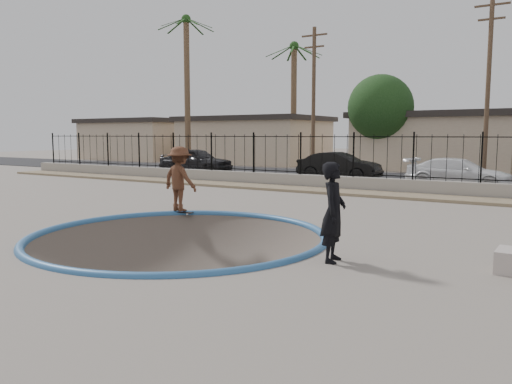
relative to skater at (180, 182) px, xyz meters
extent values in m
cube|color=slate|center=(2.17, 10.40, -2.07)|extent=(120.00, 120.00, 2.20)
torus|color=#2D5F95|center=(2.17, -2.60, -0.97)|extent=(7.04, 7.04, 0.20)
cube|color=#9D8867|center=(2.17, 7.60, -0.92)|extent=(42.00, 1.60, 0.11)
cube|color=gray|center=(2.17, 8.70, -0.67)|extent=(42.00, 0.45, 0.60)
cube|color=black|center=(2.17, 8.70, -0.25)|extent=(40.00, 0.04, 0.03)
cube|color=black|center=(2.17, 8.70, 1.33)|extent=(40.00, 0.04, 0.04)
cube|color=black|center=(2.17, 15.40, -0.95)|extent=(90.00, 8.00, 0.04)
cube|color=tan|center=(-25.83, 24.90, 0.78)|extent=(10.00, 8.00, 3.50)
cube|color=#2C2723|center=(-25.83, 24.90, 2.73)|extent=(10.60, 8.60, 0.40)
cube|color=tan|center=(-12.83, 24.90, 0.78)|extent=(11.00, 8.00, 3.50)
cube|color=#2C2723|center=(-12.83, 24.90, 2.73)|extent=(11.60, 8.60, 0.40)
cube|color=tan|center=(2.17, 24.90, 0.78)|extent=(10.00, 8.00, 3.50)
cube|color=#2C2723|center=(2.17, 24.90, 2.73)|extent=(10.60, 8.60, 0.40)
cylinder|color=brown|center=(-14.83, 18.40, 4.53)|extent=(0.44, 0.44, 11.00)
sphere|color=#204819|center=(-14.83, 18.40, 9.98)|extent=(0.70, 0.70, 0.70)
cylinder|color=brown|center=(-7.83, 22.40, 3.53)|extent=(0.44, 0.44, 9.00)
sphere|color=#204819|center=(-7.83, 22.40, 7.98)|extent=(0.70, 0.70, 0.70)
cylinder|color=#473323|center=(-3.83, 17.40, 3.53)|extent=(0.24, 0.24, 9.00)
cube|color=#473323|center=(-3.83, 17.40, 7.53)|extent=(1.70, 0.10, 0.10)
cube|color=#473323|center=(-3.83, 17.40, 6.83)|extent=(1.30, 0.10, 0.10)
cylinder|color=#473323|center=(6.17, 17.40, 3.78)|extent=(0.24, 0.24, 9.50)
cube|color=#473323|center=(6.17, 17.40, 8.03)|extent=(1.70, 0.10, 0.10)
cube|color=#473323|center=(6.17, 17.40, 7.33)|extent=(1.30, 0.10, 0.10)
cylinder|color=#473323|center=(-0.83, 21.40, 0.53)|extent=(0.34, 0.34, 3.00)
sphere|color=#143311|center=(-0.83, 21.40, 3.23)|extent=(4.32, 4.32, 4.32)
imported|color=brown|center=(0.00, 0.00, 0.00)|extent=(1.33, 0.87, 1.94)
cube|color=black|center=(0.00, 0.00, -0.91)|extent=(0.83, 0.35, 0.02)
cylinder|color=silver|center=(-0.25, -0.12, -0.94)|extent=(0.06, 0.04, 0.05)
cylinder|color=silver|center=(-0.28, 0.02, -0.94)|extent=(0.06, 0.04, 0.05)
cylinder|color=silver|center=(0.28, -0.02, -0.94)|extent=(0.06, 0.04, 0.05)
cylinder|color=silver|center=(0.25, 0.12, -0.94)|extent=(0.06, 0.04, 0.05)
imported|color=black|center=(6.17, -2.86, -0.03)|extent=(0.57, 0.76, 1.88)
imported|color=black|center=(-9.41, 12.55, -0.15)|extent=(4.73, 2.22, 1.56)
imported|color=black|center=(-0.29, 13.14, -0.22)|extent=(4.35, 1.52, 1.43)
imported|color=white|center=(5.88, 11.80, -0.27)|extent=(4.70, 2.27, 1.32)
camera|label=1|loc=(9.79, -11.46, 1.41)|focal=35.00mm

